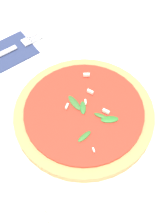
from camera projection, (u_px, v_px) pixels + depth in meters
ground_plane at (104, 119)px, 0.67m from camera, size 6.00×6.00×0.00m
pizza_arugula_main at (84, 115)px, 0.66m from camera, size 0.31×0.31×0.05m
napkin at (5, 54)px, 0.77m from camera, size 0.17×0.14×0.01m
fork at (7, 51)px, 0.77m from camera, size 0.19×0.08×0.00m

